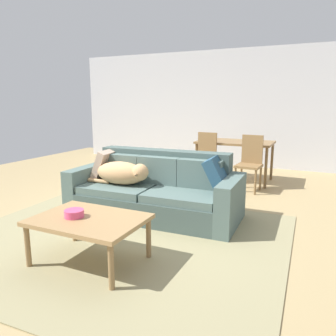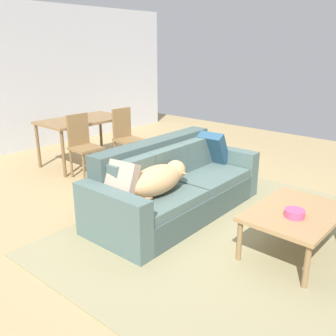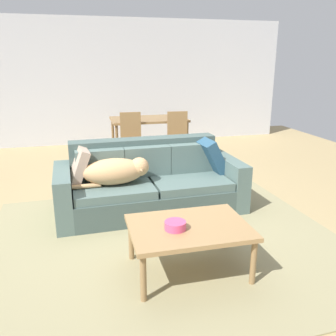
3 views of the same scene
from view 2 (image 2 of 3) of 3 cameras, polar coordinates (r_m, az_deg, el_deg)
ground_plane at (r=4.48m, az=0.00°, el=-6.99°), size 10.00×10.00×0.00m
back_partition at (r=7.37m, az=-24.48°, el=12.36°), size 8.00×0.12×2.70m
area_rug at (r=4.05m, az=10.92°, el=-10.25°), size 3.68×3.21×0.01m
couch at (r=4.40m, az=0.79°, el=-2.93°), size 2.29×1.02×0.85m
dog_on_left_cushion at (r=3.93m, az=-1.40°, el=-1.70°), size 0.89×0.37×0.31m
throw_pillow_by_left_arm at (r=3.76m, az=-7.93°, el=-2.19°), size 0.30×0.47×0.45m
throw_pillow_by_right_arm at (r=4.98m, az=6.51°, el=3.11°), size 0.37×0.48×0.47m
coffee_table at (r=3.70m, az=19.16°, el=-6.95°), size 1.02×0.73×0.45m
bowl_on_coffee_table at (r=3.54m, az=19.05°, el=-6.66°), size 0.18×0.18×0.07m
dining_table at (r=6.35m, az=-13.09°, el=6.80°), size 1.39×0.83×0.77m
dining_chair_near_left at (r=5.71m, az=-13.07°, el=3.81°), size 0.42×0.42×0.96m
dining_chair_near_right at (r=6.17m, az=-6.53°, el=5.15°), size 0.43×0.43×0.95m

